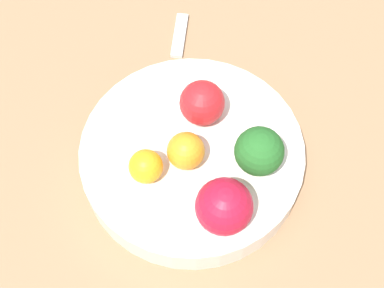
% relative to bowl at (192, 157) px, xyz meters
% --- Properties ---
extents(ground_plane, '(6.00, 6.00, 0.00)m').
position_rel_bowl_xyz_m(ground_plane, '(0.00, 0.00, -0.04)').
color(ground_plane, gray).
extents(table_surface, '(1.20, 1.20, 0.02)m').
position_rel_bowl_xyz_m(table_surface, '(0.00, 0.00, -0.03)').
color(table_surface, '#936D4C').
rests_on(table_surface, ground_plane).
extents(bowl, '(0.26, 0.26, 0.04)m').
position_rel_bowl_xyz_m(bowl, '(0.00, 0.00, 0.00)').
color(bowl, silver).
rests_on(bowl, table_surface).
extents(broccoli, '(0.05, 0.05, 0.06)m').
position_rel_bowl_xyz_m(broccoli, '(-0.07, -0.03, 0.06)').
color(broccoli, '#99C17A').
rests_on(broccoli, bowl).
extents(apple_red, '(0.05, 0.05, 0.05)m').
position_rel_bowl_xyz_m(apple_red, '(0.02, -0.04, 0.05)').
color(apple_red, red).
rests_on(apple_red, bowl).
extents(apple_green, '(0.06, 0.06, 0.06)m').
position_rel_bowl_xyz_m(apple_green, '(-0.08, 0.04, 0.05)').
color(apple_green, '#B7142D').
rests_on(apple_green, bowl).
extents(orange_front, '(0.04, 0.04, 0.04)m').
position_rel_bowl_xyz_m(orange_front, '(-0.01, 0.02, 0.04)').
color(orange_front, orange).
rests_on(orange_front, bowl).
extents(orange_back, '(0.04, 0.04, 0.04)m').
position_rel_bowl_xyz_m(orange_back, '(0.01, 0.06, 0.04)').
color(orange_back, orange).
rests_on(orange_back, bowl).
extents(spoon, '(0.06, 0.07, 0.01)m').
position_rel_bowl_xyz_m(spoon, '(0.15, -0.14, -0.02)').
color(spoon, silver).
rests_on(spoon, table_surface).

